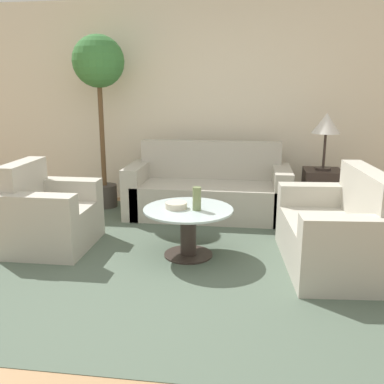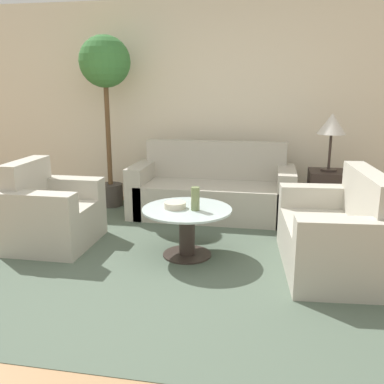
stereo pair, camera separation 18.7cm
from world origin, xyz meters
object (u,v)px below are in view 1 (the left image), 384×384
object	(u,v)px
table_lamp	(326,125)
armchair	(48,218)
sofa_main	(209,192)
loveseat	(339,235)
potted_plant	(99,77)
bowl	(176,205)
coffee_table	(188,226)
vase	(197,199)

from	to	relation	value
table_lamp	armchair	bearing A→B (deg)	-155.28
sofa_main	loveseat	xyz separation A→B (m)	(1.27, -1.38, 0.00)
armchair	potted_plant	distance (m)	1.98
loveseat	bowl	xyz separation A→B (m)	(-1.43, 0.04, 0.20)
sofa_main	coffee_table	world-z (taller)	sofa_main
sofa_main	armchair	size ratio (longest dim) A/B	2.24
loveseat	bowl	world-z (taller)	loveseat
armchair	potted_plant	size ratio (longest dim) A/B	0.40
loveseat	coffee_table	distance (m)	1.32
sofa_main	table_lamp	distance (m)	1.56
sofa_main	loveseat	size ratio (longest dim) A/B	1.46
vase	bowl	size ratio (longest dim) A/B	1.07
bowl	armchair	bearing A→B (deg)	177.42
armchair	table_lamp	xyz separation A→B (m)	(2.77, 1.27, 0.82)
table_lamp	bowl	xyz separation A→B (m)	(-1.49, -1.33, -0.62)
vase	bowl	bearing A→B (deg)	171.85
loveseat	vase	size ratio (longest dim) A/B	6.25
armchair	bowl	bearing A→B (deg)	-93.09
table_lamp	bowl	distance (m)	2.09
potted_plant	bowl	xyz separation A→B (m)	(1.21, -1.50, -1.16)
table_lamp	bowl	size ratio (longest dim) A/B	3.28
coffee_table	table_lamp	distance (m)	2.07
sofa_main	table_lamp	size ratio (longest dim) A/B	2.98
coffee_table	potted_plant	xyz separation A→B (m)	(-1.31, 1.49, 1.35)
potted_plant	bowl	world-z (taller)	potted_plant
coffee_table	bowl	distance (m)	0.22
sofa_main	loveseat	world-z (taller)	sofa_main
vase	coffee_table	bearing A→B (deg)	155.45
armchair	table_lamp	bearing A→B (deg)	-65.79
table_lamp	potted_plant	world-z (taller)	potted_plant
sofa_main	bowl	bearing A→B (deg)	-96.82
vase	loveseat	bearing A→B (deg)	-0.46
loveseat	table_lamp	distance (m)	1.60
sofa_main	armchair	bearing A→B (deg)	-138.17
sofa_main	armchair	xyz separation A→B (m)	(-1.44, -1.29, 0.00)
sofa_main	vase	bearing A→B (deg)	-88.71
sofa_main	coffee_table	distance (m)	1.34
armchair	vase	bearing A→B (deg)	-93.82
table_lamp	vase	world-z (taller)	table_lamp
loveseat	sofa_main	bearing A→B (deg)	-142.43
table_lamp	loveseat	bearing A→B (deg)	-92.34
coffee_table	potted_plant	world-z (taller)	potted_plant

